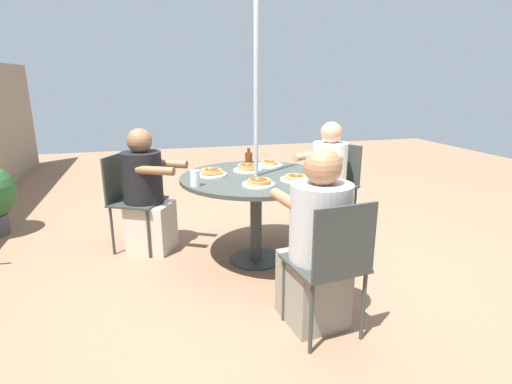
# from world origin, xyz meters

# --- Properties ---
(ground_plane) EXTENTS (12.00, 12.00, 0.00)m
(ground_plane) POSITION_xyz_m (0.00, 0.00, 0.00)
(ground_plane) COLOR #8C664C
(patio_table) EXTENTS (1.23, 1.23, 0.74)m
(patio_table) POSITION_xyz_m (0.00, 0.00, 0.64)
(patio_table) COLOR #383D38
(patio_table) RESTS_ON ground
(umbrella_pole) EXTENTS (0.04, 0.04, 2.16)m
(umbrella_pole) POSITION_xyz_m (0.00, 0.00, 1.08)
(umbrella_pole) COLOR #ADADB2
(umbrella_pole) RESTS_ON ground
(patio_chair_north) EXTENTS (0.45, 0.45, 0.86)m
(patio_chair_north) POSITION_xyz_m (-1.15, -0.14, 0.50)
(patio_chair_north) COLOR #333833
(patio_chair_north) RESTS_ON ground
(diner_north) EXTENTS (0.53, 0.41, 1.12)m
(diner_north) POSITION_xyz_m (-0.98, -0.12, 0.51)
(diner_north) COLOR gray
(diner_north) RESTS_ON ground
(patio_chair_east) EXTENTS (0.55, 0.55, 0.86)m
(patio_chair_east) POSITION_xyz_m (0.56, -1.01, 0.50)
(patio_chair_east) COLOR #333833
(patio_chair_east) RESTS_ON ground
(diner_east) EXTENTS (0.53, 0.60, 1.10)m
(diner_east) POSITION_xyz_m (0.48, -0.86, 0.51)
(diner_east) COLOR #3D3D42
(diner_east) RESTS_ON ground
(patio_chair_south) EXTENTS (0.55, 0.55, 0.86)m
(patio_chair_south) POSITION_xyz_m (0.54, 1.02, 0.50)
(patio_chair_south) COLOR #333833
(patio_chair_south) RESTS_ON ground
(diner_south) EXTENTS (0.53, 0.59, 1.10)m
(diner_south) POSITION_xyz_m (0.46, 0.87, 0.50)
(diner_south) COLOR beige
(diner_south) RESTS_ON ground
(pancake_plate_a) EXTENTS (0.24, 0.24, 0.06)m
(pancake_plate_a) POSITION_xyz_m (0.19, 0.02, 0.76)
(pancake_plate_a) COLOR white
(pancake_plate_a) RESTS_ON patio_table
(pancake_plate_b) EXTENTS (0.24, 0.24, 0.06)m
(pancake_plate_b) POSITION_xyz_m (-0.30, 0.06, 0.76)
(pancake_plate_b) COLOR white
(pancake_plate_b) RESTS_ON patio_table
(pancake_plate_c) EXTENTS (0.24, 0.24, 0.05)m
(pancake_plate_c) POSITION_xyz_m (0.34, -0.22, 0.76)
(pancake_plate_c) COLOR white
(pancake_plate_c) RESTS_ON patio_table
(pancake_plate_d) EXTENTS (0.24, 0.24, 0.06)m
(pancake_plate_d) POSITION_xyz_m (0.11, 0.35, 0.76)
(pancake_plate_d) COLOR white
(pancake_plate_d) RESTS_ON patio_table
(pancake_plate_e) EXTENTS (0.24, 0.24, 0.05)m
(pancake_plate_e) POSITION_xyz_m (-0.23, -0.26, 0.76)
(pancake_plate_e) COLOR white
(pancake_plate_e) RESTS_ON patio_table
(syrup_bottle) EXTENTS (0.09, 0.07, 0.14)m
(syrup_bottle) POSITION_xyz_m (0.52, -0.07, 0.79)
(syrup_bottle) COLOR #602D0F
(syrup_bottle) RESTS_ON patio_table
(coffee_cup) EXTENTS (0.09, 0.09, 0.11)m
(coffee_cup) POSITION_xyz_m (-0.27, -0.44, 0.80)
(coffee_cup) COLOR #33513D
(coffee_cup) RESTS_ON patio_table
(drinking_glass_a) EXTENTS (0.07, 0.07, 0.12)m
(drinking_glass_a) POSITION_xyz_m (-0.19, 0.51, 0.80)
(drinking_glass_a) COLOR silver
(drinking_glass_a) RESTS_ON patio_table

